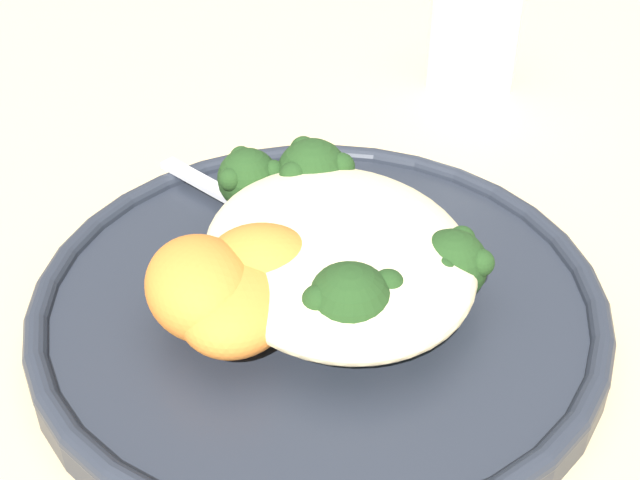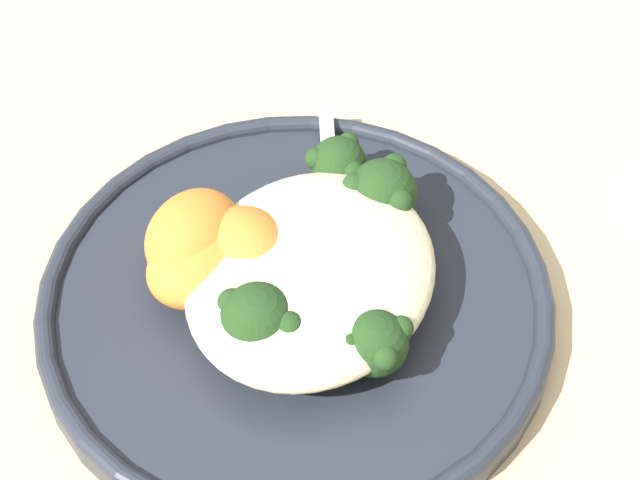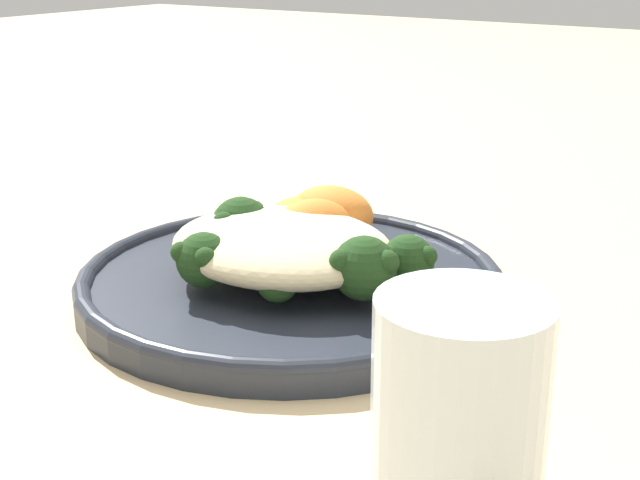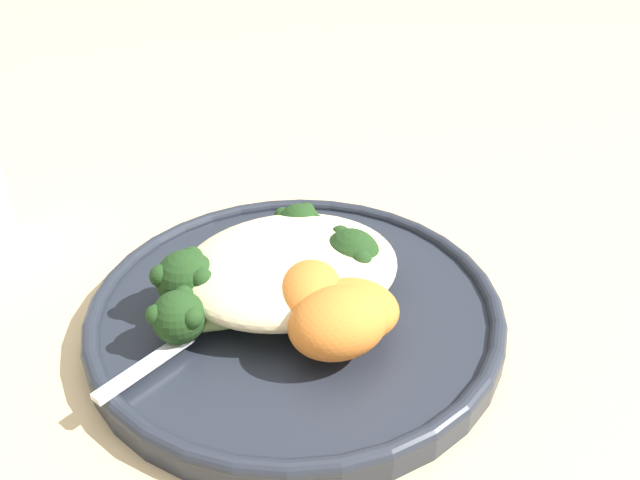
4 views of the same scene
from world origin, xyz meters
The scene contains 13 objects.
ground_plane centered at (0.00, 0.00, 0.00)m, with size 4.00×4.00×0.00m, color #D6B784.
plate centered at (0.00, 0.00, 0.01)m, with size 0.29×0.29×0.02m.
quinoa_mound centered at (0.00, 0.01, 0.04)m, with size 0.15×0.13×0.04m, color beige.
broccoli_stalk_0 centered at (0.04, 0.00, 0.04)m, with size 0.08×0.05×0.04m.
broccoli_stalk_1 centered at (0.04, 0.02, 0.03)m, with size 0.07×0.07×0.03m.
broccoli_stalk_2 centered at (0.02, 0.05, 0.04)m, with size 0.06×0.11×0.04m.
broccoli_stalk_3 centered at (-0.02, 0.04, 0.03)m, with size 0.05×0.09×0.03m.
broccoli_stalk_4 centered at (-0.06, 0.02, 0.04)m, with size 0.12×0.08×0.04m.
broccoli_stalk_5 centered at (-0.07, -0.01, 0.04)m, with size 0.11×0.04×0.03m.
sweet_potato_chunk_0 centered at (0.01, -0.06, 0.04)m, with size 0.06×0.05×0.04m, color orange.
sweet_potato_chunk_1 centered at (0.00, -0.03, 0.04)m, with size 0.06×0.05×0.04m, color orange.
sweet_potato_chunk_2 centered at (0.02, -0.05, 0.04)m, with size 0.07×0.06×0.03m, color orange.
spoon centered at (-0.07, -0.01, 0.03)m, with size 0.11×0.07×0.01m.
Camera 4 is at (-0.12, -0.33, 0.29)m, focal length 35.00 mm.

